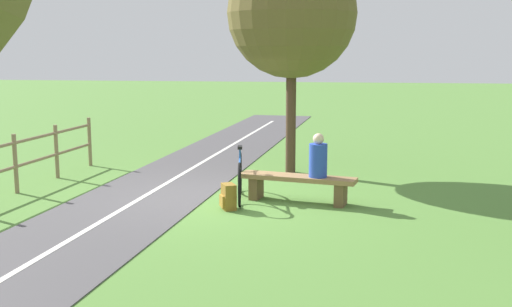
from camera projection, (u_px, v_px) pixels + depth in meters
The scene contains 8 objects.
ground_plane at pixel (211, 197), 11.23m from camera, with size 80.00×80.00×0.00m, color #548438.
paved_path at pixel (22, 269), 7.53m from camera, with size 2.30×36.00×0.02m, color #4C494C.
path_centre_line at pixel (22, 268), 7.53m from camera, with size 0.10×32.00×0.00m, color silver.
bench at pixel (298, 183), 10.81m from camera, with size 2.08×0.82×0.47m.
person_seated at pixel (318, 158), 10.61m from camera, with size 0.37×0.37×0.76m.
bicycle at pixel (240, 177), 10.98m from camera, with size 0.32×1.78×0.94m.
backpack at pixel (228, 197), 10.32m from camera, with size 0.32×0.35×0.43m.
tree_near_bench at pixel (292, 14), 12.93m from camera, with size 2.70×2.70×4.72m.
Camera 1 is at (-2.35, 10.72, 2.63)m, focal length 43.70 mm.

